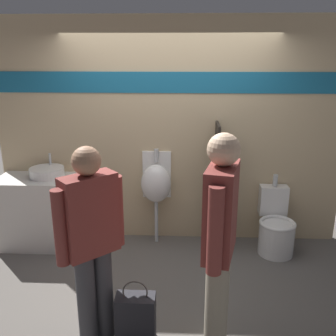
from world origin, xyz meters
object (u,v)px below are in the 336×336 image
(cell_phone, at_px, (66,181))
(shopping_bag, at_px, (136,319))
(toilet, at_px, (276,229))
(urinal_near_counter, at_px, (156,183))
(person_in_vest, at_px, (220,239))
(person_with_lanyard, at_px, (92,240))
(sink_basin, at_px, (47,172))

(cell_phone, xyz_separation_m, shopping_bag, (0.99, -1.51, -0.65))
(cell_phone, xyz_separation_m, toilet, (2.46, 0.05, -0.58))
(urinal_near_counter, relative_size, person_in_vest, 0.67)
(person_in_vest, xyz_separation_m, person_with_lanyard, (-0.97, 0.07, -0.07))
(person_with_lanyard, bearing_deg, person_in_vest, -46.25)
(sink_basin, height_order, urinal_near_counter, urinal_near_counter)
(urinal_near_counter, xyz_separation_m, shopping_bag, (-0.04, -1.75, -0.55))
(person_in_vest, bearing_deg, person_with_lanyard, 99.32)
(sink_basin, height_order, person_with_lanyard, person_with_lanyard)
(urinal_near_counter, height_order, toilet, urinal_near_counter)
(shopping_bag, bearing_deg, urinal_near_counter, 88.71)
(sink_basin, distance_m, person_in_vest, 2.55)
(sink_basin, xyz_separation_m, shopping_bag, (1.26, -1.67, -0.70))
(cell_phone, relative_size, urinal_near_counter, 0.12)
(cell_phone, height_order, toilet, toilet)
(cell_phone, bearing_deg, sink_basin, 149.19)
(urinal_near_counter, xyz_separation_m, person_in_vest, (0.60, -1.78, 0.20))
(person_in_vest, bearing_deg, sink_basin, 61.65)
(cell_phone, relative_size, shopping_bag, 0.24)
(toilet, bearing_deg, urinal_near_counter, 172.59)
(sink_basin, bearing_deg, person_in_vest, -41.82)
(sink_basin, bearing_deg, person_with_lanyard, -60.29)
(person_with_lanyard, bearing_deg, sink_basin, 77.62)
(toilet, bearing_deg, person_with_lanyard, -139.74)
(shopping_bag, bearing_deg, person_with_lanyard, 173.01)
(urinal_near_counter, distance_m, person_in_vest, 1.89)
(urinal_near_counter, xyz_separation_m, person_with_lanyard, (-0.37, -1.71, 0.14))
(shopping_bag, bearing_deg, sink_basin, 127.02)
(sink_basin, xyz_separation_m, urinal_near_counter, (1.30, 0.08, -0.15))
(toilet, xyz_separation_m, person_with_lanyard, (-1.80, -1.52, 0.62))
(sink_basin, bearing_deg, toilet, -2.25)
(cell_phone, distance_m, shopping_bag, 1.92)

